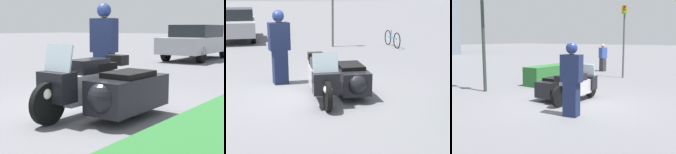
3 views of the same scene
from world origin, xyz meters
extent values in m
plane|color=slate|center=(0.00, 0.00, 0.00)|extent=(160.00, 160.00, 0.00)
cylinder|color=black|center=(1.26, 0.20, 0.31)|extent=(0.62, 0.10, 0.62)
cylinder|color=black|center=(-0.53, 0.20, 0.31)|extent=(0.62, 0.10, 0.62)
cylinder|color=black|center=(0.20, 0.90, 0.24)|extent=(0.48, 0.10, 0.48)
cube|color=#B7B7BC|center=(0.37, 0.20, 0.44)|extent=(1.26, 0.40, 0.45)
cube|color=black|center=(0.37, 0.20, 0.77)|extent=(0.69, 0.38, 0.24)
cube|color=black|center=(0.08, 0.20, 0.75)|extent=(0.51, 0.38, 0.12)
cube|color=black|center=(1.08, 0.20, 0.53)|extent=(0.32, 0.53, 0.44)
cube|color=silver|center=(1.03, 0.20, 0.95)|extent=(0.11, 0.51, 0.40)
sphere|color=white|center=(1.31, 0.19, 0.46)|extent=(0.18, 0.18, 0.18)
cube|color=black|center=(0.25, 0.90, 0.39)|extent=(1.42, 0.63, 0.50)
sphere|color=black|center=(0.86, 0.90, 0.42)|extent=(0.48, 0.47, 0.47)
cube|color=black|center=(0.25, 0.90, 0.68)|extent=(0.78, 0.54, 0.09)
cube|color=black|center=(-0.41, 0.20, 0.82)|extent=(0.24, 0.36, 0.18)
cube|color=#192347|center=(-1.09, -0.63, 0.44)|extent=(0.37, 0.41, 0.88)
cube|color=#192347|center=(-1.09, -0.63, 1.23)|extent=(0.40, 0.56, 0.70)
sphere|color=tan|center=(-1.09, -0.63, 1.70)|extent=(0.24, 0.24, 0.24)
sphere|color=navy|center=(-1.09, -0.63, 1.74)|extent=(0.30, 0.30, 0.30)
cube|color=#9E9EA3|center=(-9.94, -2.36, 0.67)|extent=(4.79, 1.93, 0.67)
cube|color=black|center=(-9.94, -2.36, 1.26)|extent=(2.52, 1.70, 0.52)
cylinder|color=black|center=(-11.38, -3.19, 0.34)|extent=(0.68, 0.23, 0.67)
cylinder|color=black|center=(-11.43, -1.64, 0.34)|extent=(0.68, 0.23, 0.67)
cylinder|color=black|center=(-8.45, -3.08, 0.34)|extent=(0.68, 0.23, 0.67)
cylinder|color=black|center=(-8.50, -1.54, 0.34)|extent=(0.68, 0.23, 0.67)
camera|label=1|loc=(4.54, 3.80, 1.38)|focal=55.00mm
camera|label=2|loc=(7.70, -0.93, 2.35)|focal=55.00mm
camera|label=3|loc=(-6.87, -4.61, 1.97)|focal=45.00mm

